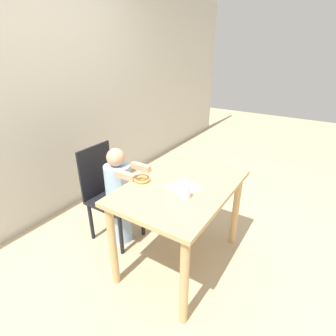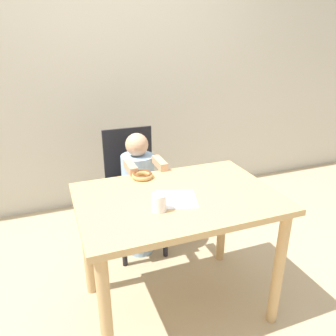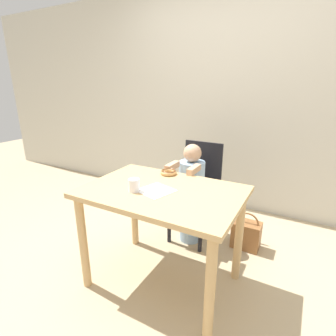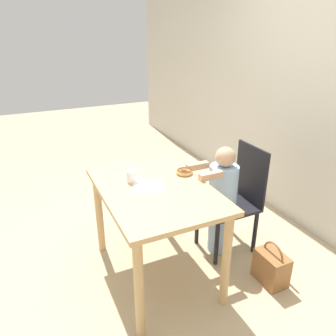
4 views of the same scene
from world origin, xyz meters
TOP-DOWN VIEW (x-y plane):
  - ground_plane at (0.00, 0.00)m, footprint 12.00×12.00m
  - wall_back at (0.00, 1.57)m, footprint 8.00×0.05m
  - dining_table at (0.00, 0.00)m, footprint 1.07×0.74m
  - chair at (-0.05, 0.75)m, footprint 0.38×0.45m
  - child_figure at (-0.05, 0.61)m, footprint 0.25×0.40m
  - donut at (-0.11, 0.29)m, footprint 0.13×0.13m
  - napkin at (-0.03, -0.04)m, footprint 0.26×0.26m
  - handbag at (0.45, 0.75)m, footprint 0.25×0.16m
  - cup at (-0.15, -0.12)m, footprint 0.07×0.07m

SIDE VIEW (x-z plane):
  - ground_plane at x=0.00m, z-range 0.00..0.00m
  - handbag at x=0.45m, z-range -0.04..0.31m
  - chair at x=-0.05m, z-range 0.00..0.91m
  - child_figure at x=-0.05m, z-range 0.00..0.95m
  - dining_table at x=0.00m, z-range 0.26..1.02m
  - napkin at x=-0.03m, z-range 0.76..0.76m
  - donut at x=-0.11m, z-range 0.76..0.80m
  - cup at x=-0.15m, z-range 0.76..0.85m
  - wall_back at x=0.00m, z-range 0.00..2.50m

